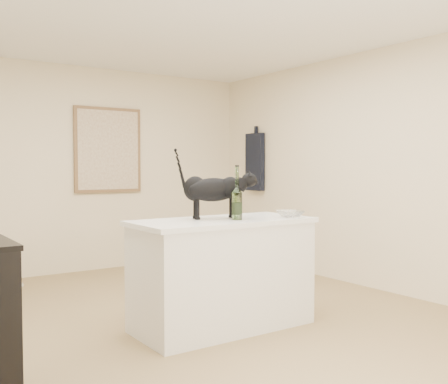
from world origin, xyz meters
TOP-DOWN VIEW (x-y plane):
  - floor at (0.00, 0.00)m, footprint 5.50×5.50m
  - ceiling at (0.00, 0.00)m, footprint 5.50×5.50m
  - wall_back at (0.00, 2.75)m, footprint 4.50×0.00m
  - wall_right at (2.25, 0.00)m, footprint 0.00×5.50m
  - island_base at (0.10, -0.20)m, footprint 1.44×0.67m
  - island_top at (0.10, -0.20)m, footprint 1.50×0.70m
  - artwork_frame at (0.30, 2.72)m, footprint 0.90×0.03m
  - artwork_canvas at (0.30, 2.70)m, footprint 0.82×0.00m
  - hanging_garment at (2.19, 2.05)m, footprint 0.08×0.34m
  - black_cat at (0.06, -0.13)m, footprint 0.64×0.38m
  - wine_bottle at (0.17, -0.31)m, footprint 0.11×0.11m
  - glass_bowl at (0.67, -0.39)m, footprint 0.30×0.30m

SIDE VIEW (x-z plane):
  - floor at x=0.00m, z-range 0.00..0.00m
  - island_base at x=0.10m, z-range 0.00..0.86m
  - island_top at x=0.10m, z-range 0.86..0.90m
  - glass_bowl at x=0.67m, z-range 0.90..0.96m
  - wine_bottle at x=0.17m, z-range 0.90..1.29m
  - black_cat at x=0.06m, z-range 0.90..1.33m
  - wall_back at x=0.00m, z-range -0.95..3.55m
  - wall_right at x=2.25m, z-range -1.45..4.05m
  - hanging_garment at x=2.19m, z-range 1.00..1.80m
  - artwork_frame at x=0.30m, z-range 1.00..2.10m
  - artwork_canvas at x=0.30m, z-range 1.04..2.06m
  - ceiling at x=0.00m, z-range 2.60..2.60m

